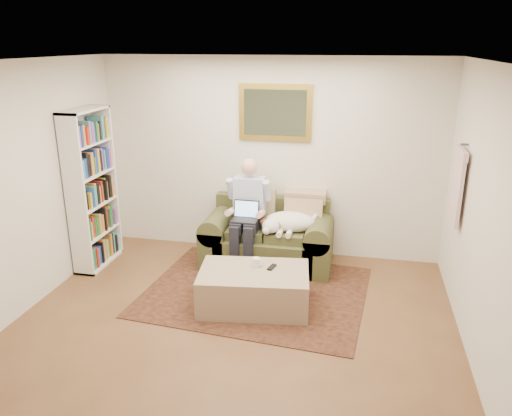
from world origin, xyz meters
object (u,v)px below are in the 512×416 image
(sleeping_dog, at_px, (290,222))
(bookshelf, at_px, (92,190))
(seated_man, at_px, (247,216))
(sofa, at_px, (268,243))
(ottoman, at_px, (254,289))
(laptop, at_px, (245,215))
(coffee_mug, at_px, (256,262))

(sleeping_dog, bearing_deg, bookshelf, -171.53)
(seated_man, height_order, bookshelf, bookshelf)
(sofa, bearing_deg, sleeping_dog, -15.74)
(ottoman, bearing_deg, bookshelf, 162.82)
(laptop, bearing_deg, sofa, 41.02)
(laptop, relative_size, ottoman, 0.27)
(ottoman, bearing_deg, sofa, 93.04)
(sofa, height_order, coffee_mug, sofa)
(laptop, relative_size, coffee_mug, 3.19)
(ottoman, bearing_deg, sleeping_dog, 77.48)
(ottoman, bearing_deg, seated_man, 107.26)
(seated_man, bearing_deg, coffee_mug, -70.70)
(sofa, distance_m, laptop, 0.55)
(ottoman, height_order, coffee_mug, coffee_mug)
(coffee_mug, xyz_separation_m, bookshelf, (-2.23, 0.57, 0.53))
(laptop, height_order, bookshelf, bookshelf)
(seated_man, xyz_separation_m, coffee_mug, (0.30, -0.87, -0.22))
(seated_man, relative_size, ottoman, 1.18)
(seated_man, relative_size, bookshelf, 0.69)
(laptop, xyz_separation_m, ottoman, (0.31, -0.92, -0.51))
(seated_man, height_order, coffee_mug, seated_man)
(seated_man, height_order, laptop, seated_man)
(seated_man, distance_m, coffee_mug, 0.95)
(sleeping_dog, height_order, bookshelf, bookshelf)
(sleeping_dog, bearing_deg, coffee_mug, -104.14)
(laptop, distance_m, bookshelf, 1.95)
(sofa, height_order, laptop, laptop)
(sleeping_dog, distance_m, coffee_mug, 0.98)
(seated_man, xyz_separation_m, ottoman, (0.31, -0.99, -0.48))
(seated_man, distance_m, bookshelf, 1.97)
(ottoman, distance_m, bookshelf, 2.46)
(seated_man, bearing_deg, sleeping_dog, 7.13)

